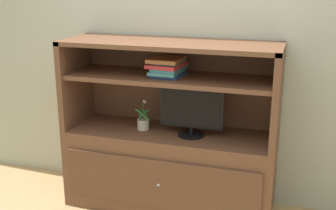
{
  "coord_description": "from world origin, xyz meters",
  "views": [
    {
      "loc": [
        1.0,
        -2.86,
        1.95
      ],
      "look_at": [
        0.0,
        0.35,
        0.94
      ],
      "focal_mm": 46.04,
      "sensor_mm": 36.0,
      "label": 1
    }
  ],
  "objects_px": {
    "media_console": "(170,154)",
    "potted_plant": "(143,123)",
    "tv_monitor": "(191,111)",
    "magazine_stack": "(168,67)"
  },
  "relations": [
    {
      "from": "media_console",
      "to": "potted_plant",
      "type": "height_order",
      "value": "media_console"
    },
    {
      "from": "media_console",
      "to": "tv_monitor",
      "type": "height_order",
      "value": "media_console"
    },
    {
      "from": "media_console",
      "to": "magazine_stack",
      "type": "bearing_deg",
      "value": -153.19
    },
    {
      "from": "media_console",
      "to": "potted_plant",
      "type": "distance_m",
      "value": 0.35
    },
    {
      "from": "media_console",
      "to": "tv_monitor",
      "type": "distance_m",
      "value": 0.47
    },
    {
      "from": "potted_plant",
      "to": "magazine_stack",
      "type": "relative_size",
      "value": 0.75
    },
    {
      "from": "tv_monitor",
      "to": "potted_plant",
      "type": "height_order",
      "value": "tv_monitor"
    },
    {
      "from": "tv_monitor",
      "to": "potted_plant",
      "type": "bearing_deg",
      "value": 176.67
    },
    {
      "from": "media_console",
      "to": "magazine_stack",
      "type": "xyz_separation_m",
      "value": [
        -0.02,
        -0.01,
        0.77
      ]
    },
    {
      "from": "potted_plant",
      "to": "magazine_stack",
      "type": "xyz_separation_m",
      "value": [
        0.22,
        0.0,
        0.51
      ]
    }
  ]
}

